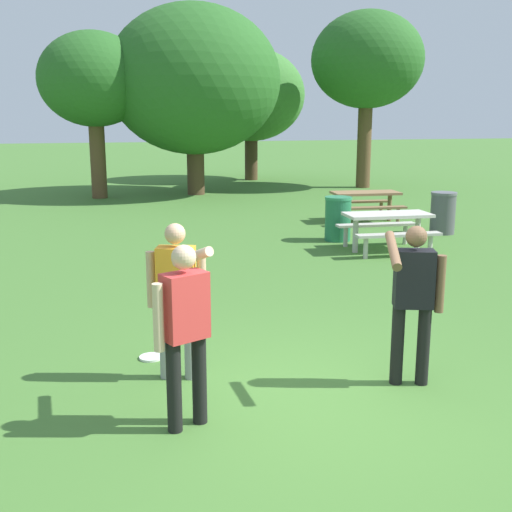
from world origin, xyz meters
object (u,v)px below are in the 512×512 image
(tree_broad_center, at_px, (194,80))
(tree_far_right, at_px, (251,95))
(trash_can_further_along, at_px, (443,213))
(person_catcher, at_px, (413,294))
(tree_slender_mid, at_px, (367,61))
(frisbee, at_px, (151,357))
(person_thrower, at_px, (177,291))
(person_bystander, at_px, (184,322))
(trash_can_beside_table, at_px, (338,219))
(tree_tall_left, at_px, (94,81))
(picnic_table_near, at_px, (387,224))
(picnic_table_far, at_px, (365,200))

(tree_broad_center, xyz_separation_m, tree_far_right, (3.08, 4.39, -0.34))
(trash_can_further_along, bearing_deg, person_catcher, -122.66)
(tree_far_right, distance_m, tree_slender_mid, 5.25)
(frisbee, bearing_deg, tree_broad_center, 78.75)
(frisbee, xyz_separation_m, tree_slender_mid, (9.43, 15.42, 4.58))
(trash_can_further_along, relative_size, tree_broad_center, 0.15)
(person_thrower, bearing_deg, tree_broad_center, 80.01)
(person_bystander, relative_size, tree_broad_center, 0.26)
(trash_can_further_along, bearing_deg, trash_can_beside_table, -176.33)
(person_catcher, relative_size, frisbee, 6.17)
(trash_can_further_along, height_order, tree_far_right, tree_far_right)
(person_thrower, xyz_separation_m, tree_broad_center, (2.73, 15.51, 2.87))
(trash_can_beside_table, distance_m, tree_slender_mid, 11.41)
(person_bystander, distance_m, trash_can_beside_table, 8.84)
(tree_slender_mid, bearing_deg, tree_broad_center, -175.30)
(trash_can_beside_table, relative_size, tree_tall_left, 0.18)
(person_thrower, relative_size, picnic_table_near, 0.92)
(trash_can_beside_table, bearing_deg, trash_can_further_along, 3.67)
(person_catcher, bearing_deg, picnic_table_far, 68.41)
(trash_can_further_along, bearing_deg, tree_slender_mid, 77.00)
(person_thrower, height_order, picnic_table_near, person_thrower)
(person_thrower, distance_m, picnic_table_near, 7.22)
(person_catcher, distance_m, picnic_table_far, 10.19)
(person_thrower, bearing_deg, person_catcher, -18.39)
(frisbee, bearing_deg, person_catcher, -28.79)
(picnic_table_far, bearing_deg, tree_tall_left, 134.50)
(tree_tall_left, bearing_deg, person_thrower, -88.08)
(person_catcher, relative_size, trash_can_further_along, 1.71)
(picnic_table_near, bearing_deg, tree_far_right, 86.55)
(tree_far_right, relative_size, tree_slender_mid, 0.84)
(tree_far_right, bearing_deg, tree_slender_mid, -48.69)
(person_bystander, height_order, trash_can_beside_table, person_bystander)
(person_bystander, distance_m, picnic_table_far, 11.52)
(picnic_table_near, bearing_deg, trash_can_beside_table, 112.84)
(person_bystander, height_order, tree_tall_left, tree_tall_left)
(trash_can_further_along, bearing_deg, tree_broad_center, 116.13)
(person_thrower, relative_size, person_bystander, 1.00)
(tree_slender_mid, bearing_deg, tree_tall_left, -175.90)
(person_catcher, distance_m, picnic_table_near, 6.59)
(person_thrower, bearing_deg, picnic_table_near, 46.89)
(picnic_table_far, height_order, tree_tall_left, tree_tall_left)
(person_thrower, bearing_deg, trash_can_beside_table, 56.19)
(trash_can_beside_table, bearing_deg, person_catcher, -106.27)
(person_catcher, height_order, picnic_table_near, person_catcher)
(trash_can_further_along, distance_m, tree_far_right, 13.57)
(picnic_table_far, bearing_deg, person_catcher, -111.59)
(tree_tall_left, relative_size, tree_broad_center, 0.84)
(frisbee, height_order, tree_slender_mid, tree_slender_mid)
(frisbee, distance_m, trash_can_beside_table, 7.53)
(tree_far_right, xyz_separation_m, tree_slender_mid, (3.39, -3.85, 1.13))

